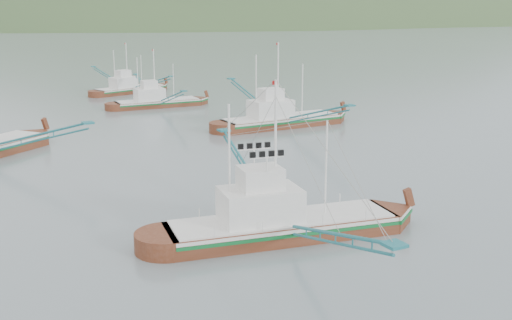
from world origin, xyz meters
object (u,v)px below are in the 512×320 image
bg_boat_far (157,99)px  bg_boat_extra (129,83)px  main_boat (279,210)px  bg_boat_right (280,115)px

bg_boat_far → bg_boat_extra: bearing=88.5°
main_boat → bg_boat_right: main_boat is taller
bg_boat_far → bg_boat_extra: size_ratio=1.03×
bg_boat_extra → main_boat: bearing=-117.1°
main_boat → bg_boat_far: 52.96m
bg_boat_right → bg_boat_extra: 36.74m
bg_boat_extra → bg_boat_far: bearing=-110.8°
bg_boat_far → bg_boat_extra: (1.03, 15.50, 0.46)m
main_boat → bg_boat_far: main_boat is taller
main_boat → bg_boat_extra: main_boat is taller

